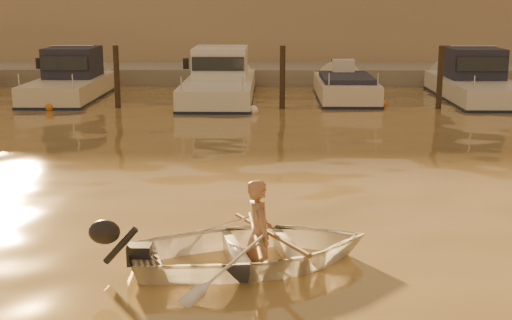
{
  "coord_description": "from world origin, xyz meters",
  "views": [
    {
      "loc": [
        -0.62,
        -8.89,
        3.5
      ],
      "look_at": [
        -0.84,
        3.08,
        0.75
      ],
      "focal_mm": 50.0,
      "sensor_mm": 36.0,
      "label": 1
    }
  ],
  "objects_px": {
    "moored_boat_3": "(345,93)",
    "moored_boat_4": "(476,81)",
    "waterfront_building": "(282,20)",
    "person": "(259,233)",
    "moored_boat_2": "(220,81)",
    "dinghy": "(252,249)",
    "moored_boat_1": "(70,81)"
  },
  "relations": [
    {
      "from": "person",
      "to": "moored_boat_1",
      "type": "height_order",
      "value": "moored_boat_1"
    },
    {
      "from": "moored_boat_3",
      "to": "moored_boat_4",
      "type": "xyz_separation_m",
      "value": [
        4.53,
        0.0,
        0.4
      ]
    },
    {
      "from": "waterfront_building",
      "to": "moored_boat_1",
      "type": "bearing_deg",
      "value": -124.81
    },
    {
      "from": "moored_boat_4",
      "to": "waterfront_building",
      "type": "bearing_deg",
      "value": 120.89
    },
    {
      "from": "moored_boat_4",
      "to": "waterfront_building",
      "type": "xyz_separation_m",
      "value": [
        -6.58,
        11.0,
        1.77
      ]
    },
    {
      "from": "moored_boat_3",
      "to": "dinghy",
      "type": "bearing_deg",
      "value": -100.29
    },
    {
      "from": "dinghy",
      "to": "waterfront_building",
      "type": "xyz_separation_m",
      "value": [
        0.84,
        26.92,
        2.18
      ]
    },
    {
      "from": "dinghy",
      "to": "person",
      "type": "xyz_separation_m",
      "value": [
        0.1,
        0.03,
        0.22
      ]
    },
    {
      "from": "moored_boat_2",
      "to": "moored_boat_4",
      "type": "relative_size",
      "value": 1.12
    },
    {
      "from": "person",
      "to": "moored_boat_3",
      "type": "xyz_separation_m",
      "value": [
        2.79,
        15.89,
        -0.21
      ]
    },
    {
      "from": "moored_boat_2",
      "to": "moored_boat_3",
      "type": "bearing_deg",
      "value": 0.0
    },
    {
      "from": "person",
      "to": "waterfront_building",
      "type": "distance_m",
      "value": 26.97
    },
    {
      "from": "person",
      "to": "moored_boat_1",
      "type": "xyz_separation_m",
      "value": [
        -6.9,
        15.89,
        0.19
      ]
    },
    {
      "from": "dinghy",
      "to": "moored_boat_3",
      "type": "relative_size",
      "value": 0.58
    },
    {
      "from": "dinghy",
      "to": "moored_boat_4",
      "type": "bearing_deg",
      "value": -40.21
    },
    {
      "from": "moored_boat_2",
      "to": "waterfront_building",
      "type": "height_order",
      "value": "waterfront_building"
    },
    {
      "from": "moored_boat_2",
      "to": "person",
      "type": "bearing_deg",
      "value": -84.19
    },
    {
      "from": "moored_boat_3",
      "to": "waterfront_building",
      "type": "bearing_deg",
      "value": 100.55
    },
    {
      "from": "dinghy",
      "to": "waterfront_building",
      "type": "height_order",
      "value": "waterfront_building"
    },
    {
      "from": "moored_boat_1",
      "to": "moored_boat_4",
      "type": "height_order",
      "value": "same"
    },
    {
      "from": "dinghy",
      "to": "waterfront_building",
      "type": "distance_m",
      "value": 27.02
    },
    {
      "from": "moored_boat_4",
      "to": "dinghy",
      "type": "bearing_deg",
      "value": -115.0
    },
    {
      "from": "moored_boat_3",
      "to": "waterfront_building",
      "type": "xyz_separation_m",
      "value": [
        -2.05,
        11.0,
        2.17
      ]
    },
    {
      "from": "person",
      "to": "moored_boat_2",
      "type": "height_order",
      "value": "moored_boat_2"
    },
    {
      "from": "waterfront_building",
      "to": "dinghy",
      "type": "bearing_deg",
      "value": -91.79
    },
    {
      "from": "person",
      "to": "waterfront_building",
      "type": "height_order",
      "value": "waterfront_building"
    },
    {
      "from": "dinghy",
      "to": "person",
      "type": "distance_m",
      "value": 0.24
    },
    {
      "from": "moored_boat_2",
      "to": "waterfront_building",
      "type": "xyz_separation_m",
      "value": [
        2.36,
        11.0,
        1.77
      ]
    },
    {
      "from": "moored_boat_3",
      "to": "person",
      "type": "bearing_deg",
      "value": -99.97
    },
    {
      "from": "dinghy",
      "to": "moored_boat_1",
      "type": "xyz_separation_m",
      "value": [
        -6.81,
        15.92,
        0.41
      ]
    },
    {
      "from": "person",
      "to": "moored_boat_2",
      "type": "bearing_deg",
      "value": -9.4
    },
    {
      "from": "moored_boat_4",
      "to": "moored_boat_1",
      "type": "bearing_deg",
      "value": 180.0
    }
  ]
}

